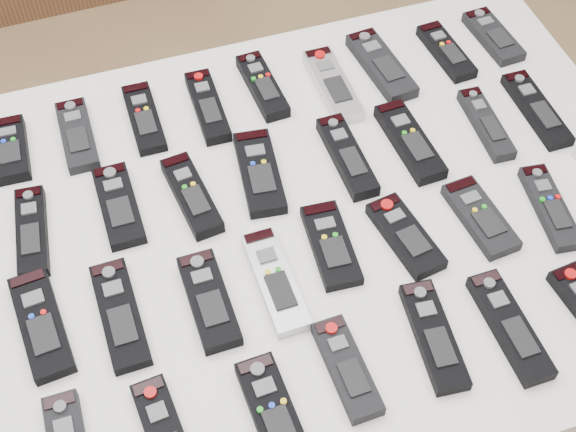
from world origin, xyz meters
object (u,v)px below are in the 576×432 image
object	(u,v)px
remote_21	(120,315)
remote_3	(144,118)
remote_26	(480,217)
remote_2	(77,135)
remote_17	(486,124)
remote_27	(550,207)
remote_34	(434,336)
remote_1	(11,150)
remote_5	(263,86)
remote_9	(493,36)
remote_23	(275,281)
remote_35	(510,327)
remote_7	(381,65)
remote_15	(347,156)
remote_18	(537,109)
remote_20	(41,324)
remote_16	(410,141)
remote_33	(347,368)
remote_22	(209,300)
remote_13	(192,195)
remote_11	(32,232)
remote_24	(331,245)
remote_8	(446,52)
remote_25	(405,236)
remote_4	(208,106)
table	(288,245)
remote_32	(274,416)
remote_6	(333,85)

from	to	relation	value
remote_21	remote_3	bearing A→B (deg)	71.69
remote_3	remote_26	distance (m)	0.60
remote_2	remote_17	world-z (taller)	remote_17
remote_27	remote_34	xyz separation A→B (m)	(-0.27, -0.15, 0.00)
remote_26	remote_34	size ratio (longest dim) A/B	0.86
remote_1	remote_5	bearing A→B (deg)	3.90
remote_9	remote_23	size ratio (longest dim) A/B	0.81
remote_21	remote_35	bearing A→B (deg)	-21.63
remote_7	remote_15	size ratio (longest dim) A/B	1.03
remote_18	remote_20	bearing A→B (deg)	-169.40
remote_5	remote_16	bearing A→B (deg)	-49.78
remote_3	remote_5	world-z (taller)	remote_5
remote_18	remote_33	size ratio (longest dim) A/B	1.18
remote_18	remote_27	distance (m)	0.22
remote_20	remote_35	xyz separation A→B (m)	(0.64, -0.21, 0.00)
remote_21	remote_22	bearing A→B (deg)	-9.39
remote_2	remote_17	distance (m)	0.71
remote_3	remote_33	distance (m)	0.59
remote_17	remote_13	bearing A→B (deg)	-177.68
remote_11	remote_33	xyz separation A→B (m)	(0.38, -0.37, 0.00)
remote_2	remote_24	distance (m)	0.49
remote_8	remote_34	size ratio (longest dim) A/B	0.88
remote_9	remote_27	world-z (taller)	same
remote_18	remote_22	distance (m)	0.68
remote_9	remote_25	size ratio (longest dim) A/B	0.98
remote_25	remote_18	bearing A→B (deg)	19.79
remote_33	remote_26	bearing A→B (deg)	29.56
remote_23	remote_33	distance (m)	0.18
remote_1	remote_5	distance (m)	0.45
remote_5	remote_15	bearing A→B (deg)	-71.06
remote_11	remote_20	distance (m)	0.17
remote_1	remote_5	xyz separation A→B (m)	(0.45, 0.01, -0.00)
remote_13	remote_23	size ratio (longest dim) A/B	0.91
remote_23	remote_35	bearing A→B (deg)	-32.24
remote_4	remote_35	bearing A→B (deg)	-61.15
table	remote_7	distance (m)	0.40
remote_33	remote_32	bearing A→B (deg)	-165.34
remote_7	remote_21	xyz separation A→B (m)	(-0.56, -0.37, -0.00)
remote_9	remote_18	bearing A→B (deg)	-99.00
remote_5	remote_7	xyz separation A→B (m)	(0.22, -0.02, 0.00)
remote_15	remote_16	distance (m)	0.11
remote_13	remote_18	distance (m)	0.63
remote_9	remote_17	size ratio (longest dim) A/B	0.90
remote_2	remote_22	bearing A→B (deg)	-71.53
remote_21	remote_24	size ratio (longest dim) A/B	1.17
remote_21	remote_33	xyz separation A→B (m)	(0.28, -0.18, 0.00)
remote_8	remote_6	bearing A→B (deg)	-179.34
remote_6	remote_9	world-z (taller)	remote_6
remote_11	remote_13	bearing A→B (deg)	3.13
remote_4	remote_9	size ratio (longest dim) A/B	1.15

